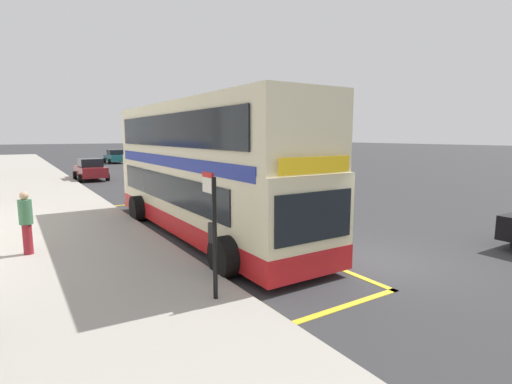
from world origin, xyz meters
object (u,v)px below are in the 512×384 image
(parked_car_teal_far, at_px, (115,157))
(pedestrian_waiting_near_sign, at_px, (26,220))
(bus_stop_sign, at_px, (213,224))
(double_decker_bus, at_px, (202,174))
(parked_car_maroon_ahead, at_px, (91,169))

(parked_car_teal_far, height_order, pedestrian_waiting_near_sign, pedestrian_waiting_near_sign)
(parked_car_teal_far, relative_size, pedestrian_waiting_near_sign, 2.44)
(bus_stop_sign, height_order, parked_car_teal_far, bus_stop_sign)
(parked_car_teal_far, bearing_deg, bus_stop_sign, 81.47)
(double_decker_bus, height_order, parked_car_maroon_ahead, double_decker_bus)
(double_decker_bus, xyz_separation_m, pedestrian_waiting_near_sign, (-5.21, -0.00, -0.99))
(bus_stop_sign, xyz_separation_m, pedestrian_waiting_near_sign, (-2.99, 5.26, -0.55))
(parked_car_teal_far, xyz_separation_m, pedestrian_waiting_near_sign, (-10.57, -36.72, 0.28))
(bus_stop_sign, bearing_deg, double_decker_bus, 67.12)
(parked_car_teal_far, bearing_deg, pedestrian_waiting_near_sign, 75.65)
(parked_car_maroon_ahead, height_order, parked_car_teal_far, same)
(parked_car_maroon_ahead, height_order, pedestrian_waiting_near_sign, pedestrian_waiting_near_sign)
(parked_car_maroon_ahead, relative_size, pedestrian_waiting_near_sign, 2.44)
(double_decker_bus, bearing_deg, parked_car_teal_far, 81.70)
(pedestrian_waiting_near_sign, bearing_deg, parked_car_teal_far, 73.95)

